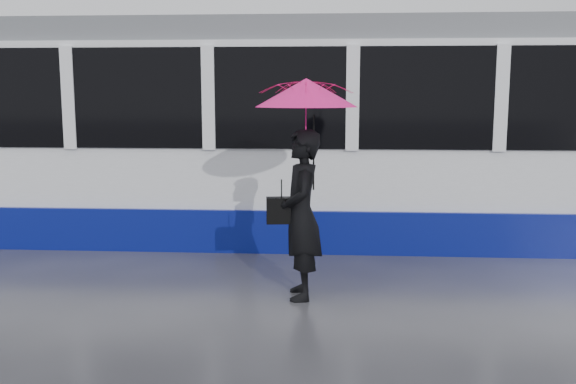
{
  "coord_description": "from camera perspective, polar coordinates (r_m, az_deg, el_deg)",
  "views": [
    {
      "loc": [
        0.92,
        -7.65,
        2.25
      ],
      "look_at": [
        0.41,
        -0.1,
        1.1
      ],
      "focal_mm": 40.0,
      "sensor_mm": 36.0,
      "label": 1
    }
  ],
  "objects": [
    {
      "name": "ground",
      "position": [
        8.02,
        -2.9,
        -7.64
      ],
      "size": [
        90.0,
        90.0,
        0.0
      ],
      "primitive_type": "plane",
      "color": "#2C2C31",
      "rests_on": "ground"
    },
    {
      "name": "woman",
      "position": [
        7.07,
        1.19,
        -2.05
      ],
      "size": [
        0.53,
        0.74,
        1.88
      ],
      "primitive_type": "imported",
      "rotation": [
        0.0,
        0.0,
        -1.44
      ],
      "color": "black",
      "rests_on": "ground"
    },
    {
      "name": "rails",
      "position": [
        10.43,
        -1.28,
        -3.74
      ],
      "size": [
        34.0,
        1.51,
        0.02
      ],
      "color": "#3F3D38",
      "rests_on": "ground"
    },
    {
      "name": "umbrella",
      "position": [
        6.94,
        1.63,
        7.05
      ],
      "size": [
        1.23,
        1.23,
        1.27
      ],
      "rotation": [
        0.0,
        0.0,
        0.13
      ],
      "color": "#DF128C",
      "rests_on": "ground"
    },
    {
      "name": "tram",
      "position": [
        10.24,
        -2.96,
        5.22
      ],
      "size": [
        26.0,
        2.56,
        3.35
      ],
      "color": "white",
      "rests_on": "ground"
    },
    {
      "name": "handbag",
      "position": [
        7.09,
        -0.58,
        -1.64
      ],
      "size": [
        0.35,
        0.19,
        0.47
      ],
      "rotation": [
        0.0,
        0.0,
        0.13
      ],
      "color": "black",
      "rests_on": "ground"
    }
  ]
}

